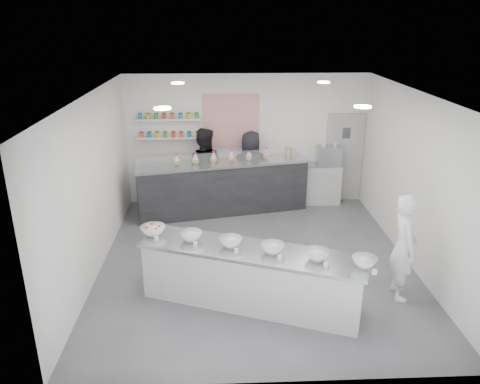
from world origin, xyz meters
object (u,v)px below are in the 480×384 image
(prep_counter, at_px, (251,277))
(back_bar, at_px, (223,188))
(espresso_ledge, at_px, (313,184))
(staff_right, at_px, (251,170))
(staff_left, at_px, (204,169))
(woman_prep, at_px, (404,247))
(espresso_machine, at_px, (329,156))

(prep_counter, xyz_separation_m, back_bar, (-0.39, 3.63, 0.13))
(espresso_ledge, xyz_separation_m, staff_right, (-1.47, -0.18, 0.42))
(back_bar, distance_m, staff_left, 0.62)
(staff_left, bearing_deg, espresso_ledge, -163.91)
(espresso_ledge, xyz_separation_m, woman_prep, (0.63, -3.97, 0.38))
(espresso_machine, height_order, staff_left, staff_left)
(espresso_machine, xyz_separation_m, staff_left, (-2.88, -0.18, -0.23))
(back_bar, relative_size, staff_left, 2.02)
(back_bar, height_order, espresso_ledge, back_bar)
(espresso_ledge, distance_m, espresso_machine, 0.77)
(espresso_machine, bearing_deg, staff_left, -176.42)
(prep_counter, xyz_separation_m, espresso_machine, (2.06, 4.09, 0.70))
(back_bar, height_order, espresso_machine, espresso_machine)
(back_bar, bearing_deg, staff_right, 12.03)
(back_bar, bearing_deg, woman_prep, -64.06)
(woman_prep, bearing_deg, back_bar, 41.91)
(espresso_ledge, xyz_separation_m, staff_left, (-2.54, -0.18, 0.46))
(espresso_machine, bearing_deg, woman_prep, -85.83)
(espresso_ledge, distance_m, staff_right, 1.54)
(prep_counter, xyz_separation_m, woman_prep, (2.35, 0.12, 0.39))
(prep_counter, relative_size, espresso_machine, 6.33)
(back_bar, height_order, woman_prep, woman_prep)
(prep_counter, relative_size, staff_left, 1.81)
(prep_counter, height_order, woman_prep, woman_prep)
(woman_prep, relative_size, staff_right, 0.95)
(staff_left, bearing_deg, prep_counter, 113.84)
(staff_left, height_order, staff_right, staff_left)
(staff_left, xyz_separation_m, staff_right, (1.07, 0.00, -0.04))
(espresso_machine, distance_m, staff_right, 1.84)
(staff_right, bearing_deg, staff_left, 1.83)
(staff_right, bearing_deg, prep_counter, 88.22)
(espresso_machine, distance_m, staff_left, 2.89)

